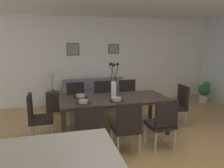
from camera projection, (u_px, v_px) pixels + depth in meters
ground_plane at (137, 150)px, 3.81m from camera, size 9.00×9.00×0.00m
back_wall_panel at (100, 61)px, 6.63m from camera, size 9.00×0.10×2.60m
dining_table at (114, 101)px, 4.48m from camera, size 2.20×0.99×0.74m
dining_chair_near_left at (88, 129)px, 3.47m from camera, size 0.46×0.46×0.92m
dining_chair_near_right at (76, 100)px, 5.16m from camera, size 0.46×0.46×0.92m
dining_chair_far_left at (127, 125)px, 3.63m from camera, size 0.44×0.44×0.92m
dining_chair_far_right at (104, 98)px, 5.34m from camera, size 0.44×0.44×0.92m
dining_chair_mid_left at (163, 121)px, 3.79m from camera, size 0.47×0.47×0.92m
dining_chair_mid_right at (129, 96)px, 5.50m from camera, size 0.44×0.44×0.92m
dining_chair_head_west at (37, 115)px, 4.11m from camera, size 0.45×0.45×0.92m
dining_chair_head_east at (178, 103)px, 4.89m from camera, size 0.47×0.47×0.92m
centerpiece_vase at (114, 85)px, 4.41m from camera, size 0.21×0.23×0.73m
placemat_near_left at (83, 103)px, 4.09m from camera, size 0.32×0.32×0.01m
bowl_near_left at (83, 101)px, 4.08m from camera, size 0.17×0.17×0.07m
placemat_near_right at (81, 97)px, 4.51m from camera, size 0.32×0.32×0.01m
bowl_near_right at (81, 96)px, 4.50m from camera, size 0.17×0.17×0.07m
placemat_far_left at (117, 101)px, 4.25m from camera, size 0.32×0.32×0.01m
bowl_far_left at (117, 99)px, 4.24m from camera, size 0.17×0.17×0.07m
sofa at (96, 98)px, 6.25m from camera, size 1.81×0.84×0.80m
side_table at (53, 102)px, 5.94m from camera, size 0.36×0.36×0.52m
table_lamp at (52, 79)px, 5.81m from camera, size 0.22×0.22×0.51m
framed_picture_left at (73, 49)px, 6.29m from camera, size 0.36×0.03×0.36m
framed_picture_center at (114, 49)px, 6.60m from camera, size 0.33×0.03×0.29m
potted_plant at (204, 91)px, 6.75m from camera, size 0.36×0.36×0.67m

